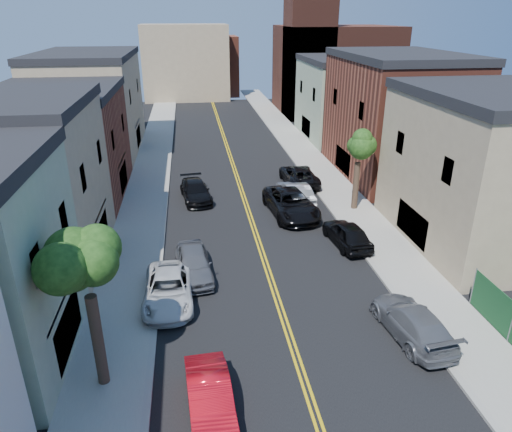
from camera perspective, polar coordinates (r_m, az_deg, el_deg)
name	(u,v)px	position (r m, az deg, el deg)	size (l,w,h in m)	color
sidewalk_left	(149,176)	(43.49, -12.93, 4.75)	(3.20, 100.00, 0.15)	gray
sidewalk_right	(319,169)	(44.91, 7.64, 5.74)	(3.20, 100.00, 0.15)	gray
curb_left	(168,175)	(43.37, -10.62, 4.89)	(0.30, 100.00, 0.15)	gray
curb_right	(301,169)	(44.48, 5.46, 5.66)	(0.30, 100.00, 0.15)	gray
bldg_left_tan_near	(12,190)	(29.44, -27.59, 2.77)	(9.00, 10.00, 9.00)	#998466
bldg_left_brick	(60,148)	(39.66, -22.71, 7.66)	(9.00, 12.00, 8.00)	brown
bldg_left_tan_far	(91,106)	(52.87, -19.41, 12.54)	(9.00, 16.00, 9.50)	#998466
bldg_right_tan	(487,174)	(32.22, 26.33, 4.63)	(9.00, 12.00, 9.00)	#998466
bldg_right_brick	(395,119)	(43.93, 16.54, 11.24)	(9.00, 14.00, 10.00)	brown
bldg_right_palegrn	(345,101)	(56.88, 10.72, 13.61)	(9.00, 12.00, 8.50)	gray
church	(329,61)	(71.47, 8.86, 18.09)	(16.20, 14.20, 22.60)	#4C2319
backdrop_left	(186,63)	(83.50, -8.52, 17.98)	(14.00, 8.00, 12.00)	#998466
backdrop_center	(209,66)	(87.67, -5.76, 17.70)	(10.00, 8.00, 10.00)	brown
tree_left_mid	(81,235)	(17.14, -20.51, -2.16)	(5.20, 5.20, 9.29)	#36231B
tree_right_far	(361,134)	(34.26, 12.61, 9.70)	(4.40, 4.40, 8.03)	#36231B
red_sedan	(210,400)	(18.23, -5.60, -21.38)	(1.56, 4.47, 1.47)	red
white_pickup	(169,289)	(24.38, -10.59, -8.74)	(2.44, 5.30, 1.47)	silver
grey_car_left	(194,264)	(26.34, -7.59, -5.76)	(1.91, 4.74, 1.61)	#57585E
black_car_left	(196,191)	(37.14, -7.36, 3.02)	(2.05, 5.05, 1.47)	black
grey_car_right	(412,322)	(22.82, 18.48, -12.12)	(2.09, 5.14, 1.49)	slate
black_car_right	(347,234)	(30.13, 11.04, -2.12)	(1.86, 4.62, 1.57)	black
silver_car_right	(295,193)	(36.26, 4.80, 2.79)	(1.76, 5.05, 1.67)	#9B9CA2
dark_car_right_far	(299,175)	(40.47, 5.24, 4.95)	(2.67, 5.80, 1.61)	black
black_suv_lane	(291,203)	(34.09, 4.28, 1.55)	(2.97, 6.43, 1.79)	black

